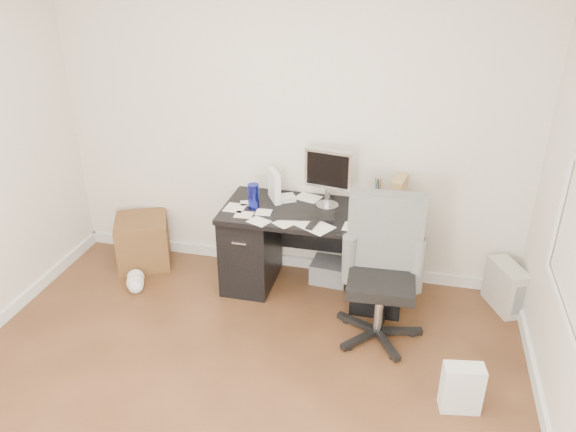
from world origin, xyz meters
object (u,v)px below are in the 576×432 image
object	(u,v)px
pc_tower	(505,287)
wicker_basket	(143,241)
lcd_monitor	(328,179)
office_chair	(382,274)
desk	(314,249)
keyboard	(306,215)

from	to	relation	value
pc_tower	wicker_basket	distance (m)	3.17
lcd_monitor	wicker_basket	distance (m)	1.86
lcd_monitor	office_chair	world-z (taller)	lcd_monitor
lcd_monitor	pc_tower	world-z (taller)	lcd_monitor
desk	wicker_basket	bearing A→B (deg)	177.46
pc_tower	wicker_basket	xyz separation A→B (m)	(-3.17, -0.03, 0.03)
desk	lcd_monitor	bearing A→B (deg)	53.05
office_chair	pc_tower	size ratio (longest dim) A/B	2.85
lcd_monitor	pc_tower	bearing A→B (deg)	9.57
office_chair	wicker_basket	xyz separation A→B (m)	(-2.20, 0.58, -0.33)
wicker_basket	lcd_monitor	bearing A→B (deg)	1.23
keyboard	office_chair	distance (m)	0.78
desk	office_chair	xyz separation A→B (m)	(0.59, -0.51, 0.15)
wicker_basket	pc_tower	bearing A→B (deg)	0.59
office_chair	wicker_basket	bearing A→B (deg)	162.65
keyboard	pc_tower	world-z (taller)	keyboard
office_chair	lcd_monitor	bearing A→B (deg)	127.16
lcd_monitor	keyboard	world-z (taller)	lcd_monitor
lcd_monitor	pc_tower	distance (m)	1.69
keyboard	wicker_basket	distance (m)	1.66
keyboard	pc_tower	xyz separation A→B (m)	(1.61, 0.22, -0.57)
keyboard	office_chair	bearing A→B (deg)	-40.23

